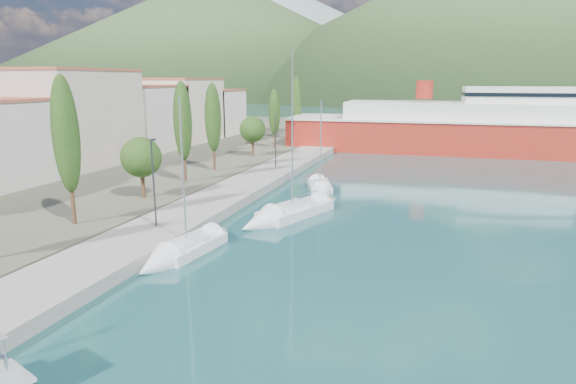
% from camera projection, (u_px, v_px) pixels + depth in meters
% --- Properties ---
extents(ground, '(1400.00, 1400.00, 0.00)m').
position_uv_depth(ground, '(412.00, 120.00, 130.38)').
color(ground, '#1E5152').
extents(quay, '(5.00, 88.00, 0.80)m').
position_uv_depth(quay, '(239.00, 190.00, 46.26)').
color(quay, gray).
rests_on(quay, ground).
extents(land_strip, '(70.00, 148.00, 0.70)m').
position_uv_depth(land_strip, '(19.00, 156.00, 67.23)').
color(land_strip, '#565644').
rests_on(land_strip, ground).
extents(town_buildings, '(9.20, 69.20, 11.30)m').
position_uv_depth(town_buildings, '(110.00, 120.00, 62.25)').
color(town_buildings, beige).
rests_on(town_buildings, land_strip).
extents(tree_row, '(3.47, 62.08, 10.57)m').
position_uv_depth(tree_row, '(209.00, 127.00, 52.35)').
color(tree_row, '#47301E').
rests_on(tree_row, land_strip).
extents(lamp_posts, '(0.15, 44.55, 6.06)m').
position_uv_depth(lamp_posts, '(166.00, 176.00, 34.03)').
color(lamp_posts, '#2D2D33').
rests_on(lamp_posts, quay).
extents(sailboat_near, '(3.06, 7.64, 10.69)m').
position_uv_depth(sailboat_near, '(172.00, 256.00, 29.10)').
color(sailboat_near, silver).
rests_on(sailboat_near, ground).
extents(sailboat_mid, '(5.91, 9.98, 13.98)m').
position_uv_depth(sailboat_mid, '(277.00, 218.00, 37.13)').
color(sailboat_mid, silver).
rests_on(sailboat_mid, ground).
extents(sailboat_far, '(4.29, 6.84, 9.60)m').
position_uv_depth(sailboat_far, '(321.00, 190.00, 46.63)').
color(sailboat_far, silver).
rests_on(sailboat_far, ground).
extents(ferry, '(56.87, 15.04, 11.18)m').
position_uv_depth(ferry, '(477.00, 130.00, 71.92)').
color(ferry, maroon).
rests_on(ferry, ground).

